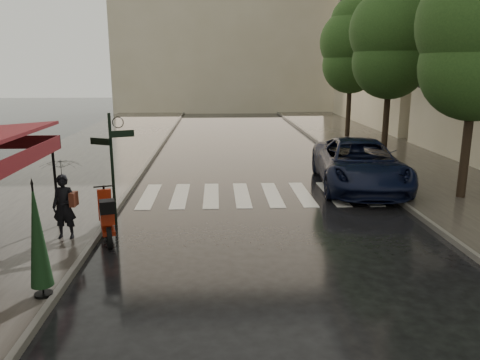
{
  "coord_description": "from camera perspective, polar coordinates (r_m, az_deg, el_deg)",
  "views": [
    {
      "loc": [
        1.6,
        -9.42,
        4.26
      ],
      "look_at": [
        2.2,
        2.39,
        1.4
      ],
      "focal_mm": 35.0,
      "sensor_mm": 36.0,
      "label": 1
    }
  ],
  "objects": [
    {
      "name": "pedestrian_with_umbrella",
      "position": [
        12.09,
        -20.94,
        0.61
      ],
      "size": [
        1.04,
        1.05,
        2.42
      ],
      "rotation": [
        0.0,
        0.0,
        -0.09
      ],
      "color": "black",
      "rests_on": "sidewalk_near"
    },
    {
      "name": "parasol_back",
      "position": [
        9.25,
        -23.46,
        -6.25
      ],
      "size": [
        0.41,
        0.41,
        2.19
      ],
      "color": "black",
      "rests_on": "sidewalk_near"
    },
    {
      "name": "sidewalk_far",
      "position": [
        23.48,
        18.77,
        2.55
      ],
      "size": [
        5.5,
        60.0,
        0.12
      ],
      "primitive_type": "cube",
      "color": "#38332D",
      "rests_on": "ground"
    },
    {
      "name": "tree_far",
      "position": [
        29.58,
        13.48,
        15.54
      ],
      "size": [
        3.8,
        3.8,
        8.16
      ],
      "color": "black",
      "rests_on": "sidewalk_far"
    },
    {
      "name": "tree_mid",
      "position": [
        22.87,
        18.04,
        16.28
      ],
      "size": [
        3.8,
        3.8,
        8.34
      ],
      "color": "black",
      "rests_on": "sidewalk_far"
    },
    {
      "name": "curb_far",
      "position": [
        22.6,
        12.15,
        2.6
      ],
      "size": [
        0.12,
        60.0,
        0.16
      ],
      "primitive_type": "cube",
      "color": "#595651",
      "rests_on": "ground"
    },
    {
      "name": "ground",
      "position": [
        10.46,
        -11.66,
        -10.73
      ],
      "size": [
        120.0,
        120.0,
        0.0
      ],
      "primitive_type": "plane",
      "color": "black",
      "rests_on": "ground"
    },
    {
      "name": "tree_near",
      "position": [
        16.53,
        27.15,
        15.83
      ],
      "size": [
        3.8,
        3.8,
        7.99
      ],
      "color": "black",
      "rests_on": "sidewalk_far"
    },
    {
      "name": "backdrop_building",
      "position": [
        47.79,
        -1.3,
        20.47
      ],
      "size": [
        22.0,
        6.0,
        20.0
      ],
      "primitive_type": "cube",
      "color": "#B5A98A",
      "rests_on": "ground"
    },
    {
      "name": "curb_near",
      "position": [
        22.04,
        -10.83,
        2.39
      ],
      "size": [
        0.12,
        60.0,
        0.16
      ],
      "primitive_type": "cube",
      "color": "#595651",
      "rests_on": "ground"
    },
    {
      "name": "sidewalk_near",
      "position": [
        22.67,
        -18.49,
        2.19
      ],
      "size": [
        6.0,
        60.0,
        0.12
      ],
      "primitive_type": "cube",
      "color": "#38332D",
      "rests_on": "ground"
    },
    {
      "name": "scooter",
      "position": [
        12.23,
        -15.93,
        -4.46
      ],
      "size": [
        0.82,
        1.85,
        1.25
      ],
      "rotation": [
        0.0,
        0.0,
        0.29
      ],
      "color": "black",
      "rests_on": "ground"
    },
    {
      "name": "crosswalk",
      "position": [
        16.06,
        2.1,
        -1.79
      ],
      "size": [
        7.85,
        3.2,
        0.01
      ],
      "color": "silver",
      "rests_on": "ground"
    },
    {
      "name": "signpost",
      "position": [
        12.96,
        -15.32,
        2.31
      ],
      "size": [
        1.17,
        0.29,
        3.1
      ],
      "color": "black",
      "rests_on": "ground"
    },
    {
      "name": "parked_car",
      "position": [
        17.48,
        14.31,
        1.93
      ],
      "size": [
        3.44,
        6.42,
        1.72
      ],
      "primitive_type": "imported",
      "rotation": [
        0.0,
        0.0,
        -0.1
      ],
      "color": "black",
      "rests_on": "ground"
    }
  ]
}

